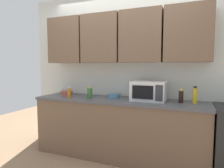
% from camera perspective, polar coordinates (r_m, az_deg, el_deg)
% --- Properties ---
extents(wall_back_with_cabinets, '(3.46, 0.38, 2.60)m').
position_cam_1_polar(wall_back_with_cabinets, '(3.16, 3.17, 8.51)').
color(wall_back_with_cabinets, silver).
rests_on(wall_back_with_cabinets, ground_plane).
extents(counter_run, '(2.59, 0.63, 0.90)m').
position_cam_1_polar(counter_run, '(3.08, 1.63, -12.62)').
color(counter_run, brown).
rests_on(counter_run, ground_plane).
extents(microwave, '(0.48, 0.37, 0.28)m').
position_cam_1_polar(microwave, '(2.88, 10.60, -1.98)').
color(microwave, silver).
rests_on(microwave, counter_run).
extents(bottle_green_oil, '(0.08, 0.08, 0.17)m').
position_cam_1_polar(bottle_green_oil, '(3.07, -6.42, -2.55)').
color(bottle_green_oil, '#386B2D').
rests_on(bottle_green_oil, counter_run).
extents(bottle_amber_vinegar, '(0.06, 0.06, 0.16)m').
position_cam_1_polar(bottle_amber_vinegar, '(3.19, -12.29, -2.46)').
color(bottle_amber_vinegar, '#AD701E').
rests_on(bottle_amber_vinegar, counter_run).
extents(bottle_soy_dark, '(0.06, 0.06, 0.19)m').
position_cam_1_polar(bottle_soy_dark, '(2.81, 19.33, -3.45)').
color(bottle_soy_dark, black).
rests_on(bottle_soy_dark, counter_run).
extents(bottle_yellow_mustard, '(0.06, 0.06, 0.23)m').
position_cam_1_polar(bottle_yellow_mustard, '(2.85, 22.85, -2.99)').
color(bottle_yellow_mustard, gold).
rests_on(bottle_yellow_mustard, counter_run).
extents(bowl_ceramic_small, '(0.21, 0.21, 0.06)m').
position_cam_1_polar(bowl_ceramic_small, '(3.12, 0.52, -3.42)').
color(bowl_ceramic_small, teal).
rests_on(bowl_ceramic_small, counter_run).
extents(bowl_mixing_large, '(0.20, 0.20, 0.07)m').
position_cam_1_polar(bowl_mixing_large, '(3.47, -12.93, -2.55)').
color(bowl_mixing_large, '#B24C3D').
rests_on(bowl_mixing_large, counter_run).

